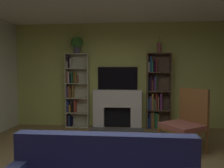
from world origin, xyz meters
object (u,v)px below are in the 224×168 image
at_px(potted_plant, 77,44).
at_px(coffee_table, 109,166).
at_px(tv, 118,78).
at_px(bookshelf_right, 156,94).
at_px(vase_with_flowers, 159,47).
at_px(fireplace, 117,108).
at_px(bookshelf_left, 75,91).
at_px(armchair, 186,121).

height_order(potted_plant, coffee_table, potted_plant).
bearing_deg(tv, bookshelf_right, -4.78).
bearing_deg(vase_with_flowers, fireplace, 178.75).
bearing_deg(coffee_table, potted_plant, 109.91).
relative_size(tv, bookshelf_right, 0.54).
distance_m(bookshelf_left, bookshelf_right, 2.15).
distance_m(fireplace, vase_with_flowers, 1.91).
relative_size(fireplace, tv, 1.31).
xyz_separation_m(vase_with_flowers, armchair, (0.32, -1.61, -1.54)).
height_order(bookshelf_right, vase_with_flowers, vase_with_flowers).
bearing_deg(armchair, coffee_table, -129.44).
bearing_deg(tv, coffee_table, -88.54).
distance_m(fireplace, potted_plant, 2.00).
bearing_deg(bookshelf_left, vase_with_flowers, -1.37).
xyz_separation_m(fireplace, vase_with_flowers, (1.07, -0.02, 1.58)).
bearing_deg(vase_with_flowers, armchair, -78.94).
xyz_separation_m(fireplace, bookshelf_left, (-1.14, 0.03, 0.44)).
height_order(bookshelf_left, potted_plant, potted_plant).
xyz_separation_m(fireplace, armchair, (1.39, -1.64, 0.04)).
relative_size(bookshelf_right, potted_plant, 4.37).
bearing_deg(coffee_table, bookshelf_right, 74.16).
bearing_deg(coffee_table, armchair, 50.56).
relative_size(potted_plant, armchair, 0.38).
height_order(fireplace, bookshelf_left, bookshelf_left).
relative_size(fireplace, armchair, 1.18).
relative_size(bookshelf_right, armchair, 1.68).
distance_m(bookshelf_left, potted_plant, 1.25).
xyz_separation_m(tv, coffee_table, (0.08, -3.32, -0.96)).
bearing_deg(vase_with_flowers, coffee_table, -107.18).
distance_m(tv, bookshelf_right, 1.09).
distance_m(bookshelf_right, potted_plant, 2.46).
relative_size(bookshelf_left, coffee_table, 2.71).
bearing_deg(armchair, tv, 128.70).
xyz_separation_m(bookshelf_left, armchair, (2.53, -1.67, -0.40)).
bearing_deg(potted_plant, tv, 6.38).
xyz_separation_m(tv, potted_plant, (-1.07, -0.12, 0.91)).
height_order(bookshelf_left, coffee_table, bookshelf_left).
bearing_deg(vase_with_flowers, potted_plant, 179.99).
height_order(tv, potted_plant, potted_plant).
bearing_deg(tv, bookshelf_left, -176.64).
xyz_separation_m(fireplace, tv, (0.00, 0.10, 0.77)).
height_order(potted_plant, vase_with_flowers, potted_plant).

